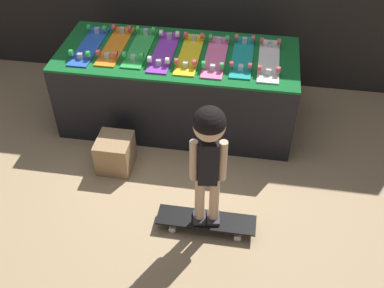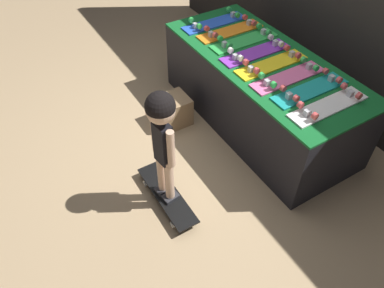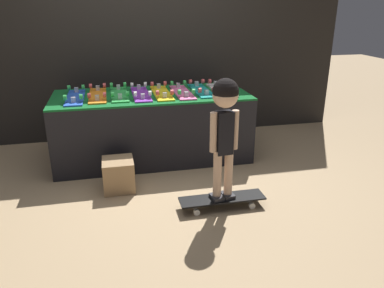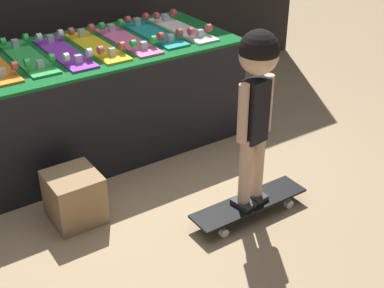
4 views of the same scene
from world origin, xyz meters
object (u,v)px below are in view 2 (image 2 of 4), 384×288
object	(u,v)px
child	(162,130)
skateboard_green_on_rack	(244,40)
skateboard_orange_on_rack	(230,30)
skateboard_white_on_rack	(329,105)
skateboard_teal_on_rack	(310,89)
skateboard_purple_on_rack	(256,52)
storage_box	(174,110)
skateboard_blue_on_rack	(214,22)
skateboard_pink_on_rack	(288,76)
skateboard_on_floor	(167,195)
skateboard_yellow_on_rack	(272,64)

from	to	relation	value
child	skateboard_green_on_rack	bearing A→B (deg)	113.03
skateboard_orange_on_rack	skateboard_white_on_rack	distance (m)	1.34
skateboard_white_on_rack	skateboard_teal_on_rack	bearing A→B (deg)	173.26
skateboard_teal_on_rack	skateboard_white_on_rack	distance (m)	0.23
skateboard_purple_on_rack	storage_box	bearing A→B (deg)	-113.01
skateboard_blue_on_rack	storage_box	xyz separation A→B (m)	(0.37, -0.71, -0.60)
skateboard_pink_on_rack	storage_box	size ratio (longest dim) A/B	2.32
skateboard_orange_on_rack	skateboard_purple_on_rack	distance (m)	0.45
skateboard_pink_on_rack	child	xyz separation A→B (m)	(0.10, -1.23, 0.06)
skateboard_blue_on_rack	storage_box	size ratio (longest dim) A/B	2.32
skateboard_white_on_rack	skateboard_on_floor	world-z (taller)	skateboard_white_on_rack
skateboard_white_on_rack	storage_box	size ratio (longest dim) A/B	2.32
skateboard_pink_on_rack	skateboard_purple_on_rack	bearing A→B (deg)	179.02
skateboard_yellow_on_rack	skateboard_white_on_rack	bearing A→B (deg)	0.01
skateboard_green_on_rack	skateboard_teal_on_rack	xyz separation A→B (m)	(0.89, -0.01, 0.00)
skateboard_yellow_on_rack	skateboard_white_on_rack	distance (m)	0.67
skateboard_green_on_rack	skateboard_blue_on_rack	bearing A→B (deg)	-174.72
skateboard_white_on_rack	skateboard_on_floor	distance (m)	1.45
skateboard_purple_on_rack	child	distance (m)	1.36
skateboard_on_floor	skateboard_teal_on_rack	bearing A→B (deg)	84.31
skateboard_blue_on_rack	skateboard_white_on_rack	xyz separation A→B (m)	(1.56, 0.00, 0.00)
skateboard_blue_on_rack	skateboard_white_on_rack	size ratio (longest dim) A/B	1.00
skateboard_orange_on_rack	skateboard_green_on_rack	bearing A→B (deg)	0.96
skateboard_orange_on_rack	skateboard_pink_on_rack	size ratio (longest dim) A/B	1.00
skateboard_yellow_on_rack	child	size ratio (longest dim) A/B	0.68
skateboard_pink_on_rack	skateboard_white_on_rack	bearing A→B (deg)	1.03
skateboard_teal_on_rack	skateboard_blue_on_rack	bearing A→B (deg)	-178.83
skateboard_blue_on_rack	skateboard_purple_on_rack	size ratio (longest dim) A/B	1.00
skateboard_green_on_rack	skateboard_purple_on_rack	xyz separation A→B (m)	(0.22, -0.04, 0.00)
skateboard_yellow_on_rack	skateboard_pink_on_rack	size ratio (longest dim) A/B	1.00
skateboard_white_on_rack	skateboard_on_floor	xyz separation A→B (m)	(-0.35, -1.24, -0.67)
skateboard_blue_on_rack	skateboard_on_floor	distance (m)	1.86
skateboard_on_floor	storage_box	distance (m)	1.00
child	skateboard_pink_on_rack	bearing A→B (deg)	86.61
skateboard_orange_on_rack	skateboard_yellow_on_rack	bearing A→B (deg)	-3.13
skateboard_yellow_on_rack	skateboard_teal_on_rack	distance (m)	0.45
skateboard_blue_on_rack	skateboard_yellow_on_rack	world-z (taller)	same
skateboard_blue_on_rack	child	world-z (taller)	child
skateboard_green_on_rack	skateboard_pink_on_rack	size ratio (longest dim) A/B	1.00
skateboard_yellow_on_rack	storage_box	xyz separation A→B (m)	(-0.52, -0.71, -0.60)
skateboard_blue_on_rack	skateboard_green_on_rack	distance (m)	0.45
skateboard_green_on_rack	skateboard_white_on_rack	size ratio (longest dim) A/B	1.00
storage_box	skateboard_teal_on_rack	bearing A→B (deg)	37.05
skateboard_orange_on_rack	storage_box	size ratio (longest dim) A/B	2.32
skateboard_blue_on_rack	skateboard_orange_on_rack	xyz separation A→B (m)	(0.22, 0.04, 0.00)
skateboard_on_floor	skateboard_yellow_on_rack	bearing A→B (deg)	104.49
skateboard_on_floor	skateboard_white_on_rack	bearing A→B (deg)	74.26
skateboard_teal_on_rack	skateboard_white_on_rack	xyz separation A→B (m)	(0.22, -0.03, 0.00)
skateboard_purple_on_rack	child	bearing A→B (deg)	-66.32
skateboard_blue_on_rack	skateboard_on_floor	world-z (taller)	skateboard_blue_on_rack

